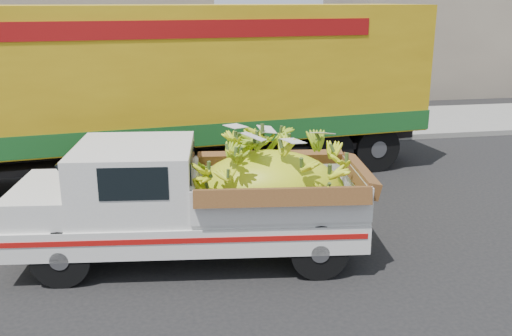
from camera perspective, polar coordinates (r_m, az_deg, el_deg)
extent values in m
plane|color=black|center=(9.49, -1.78, -7.81)|extent=(100.00, 100.00, 0.00)
cube|color=gray|center=(15.66, -5.48, 2.26)|extent=(60.00, 0.25, 0.15)
cube|color=gray|center=(17.70, -6.10, 3.88)|extent=(60.00, 4.00, 0.14)
cube|color=gray|center=(28.58, 22.48, 13.47)|extent=(14.00, 6.00, 6.00)
cylinder|color=black|center=(8.56, -18.90, -8.48)|extent=(0.87, 0.34, 0.84)
cylinder|color=black|center=(10.01, -16.58, -4.61)|extent=(0.87, 0.34, 0.84)
cylinder|color=black|center=(8.37, 6.32, -8.21)|extent=(0.87, 0.34, 0.84)
cylinder|color=black|center=(9.85, 4.72, -4.29)|extent=(0.87, 0.34, 0.84)
cube|color=silver|center=(8.93, -6.60, -5.23)|extent=(5.40, 2.49, 0.43)
cube|color=#A50F0C|center=(8.03, -6.93, -7.25)|extent=(5.08, 0.62, 0.08)
cube|color=silver|center=(9.47, -22.34, -5.90)|extent=(0.33, 1.85, 0.16)
cube|color=silver|center=(9.16, -20.16, -2.84)|extent=(1.15, 1.87, 0.40)
cube|color=silver|center=(8.78, -12.00, -0.93)|extent=(1.92, 2.00, 1.00)
cube|color=black|center=(7.85, -12.19, -1.59)|extent=(0.94, 0.12, 0.47)
cube|color=silver|center=(8.79, 2.00, -2.03)|extent=(2.76, 2.18, 0.57)
ellipsoid|color=yellow|center=(8.82, 1.27, -2.76)|extent=(2.47, 1.77, 1.42)
cylinder|color=black|center=(13.71, 11.88, 1.97)|extent=(1.13, 0.45, 1.10)
cylinder|color=black|center=(15.43, 8.29, 3.76)|extent=(1.13, 0.45, 1.10)
cylinder|color=black|center=(13.18, 7.31, 1.60)|extent=(1.13, 0.45, 1.10)
cylinder|color=black|center=(14.96, 4.13, 3.49)|extent=(1.13, 0.45, 1.10)
cube|color=black|center=(13.07, -8.65, 2.46)|extent=(12.03, 2.44, 0.36)
cube|color=gold|center=(12.78, -8.96, 9.44)|extent=(11.98, 3.90, 2.84)
cube|color=#18541E|center=(12.97, -8.73, 4.31)|extent=(12.04, 3.93, 0.45)
cube|color=maroon|center=(11.46, -8.18, 13.55)|extent=(8.34, 1.04, 0.35)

